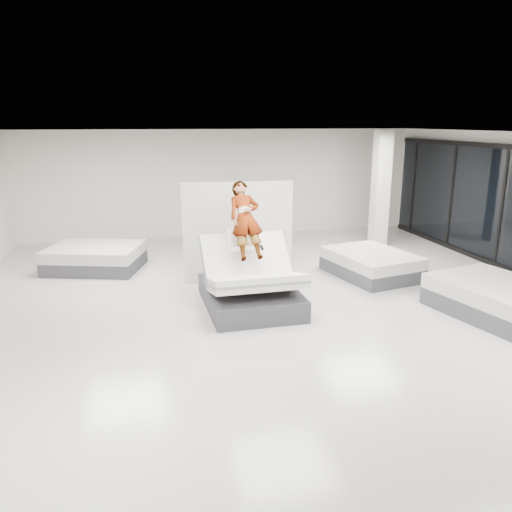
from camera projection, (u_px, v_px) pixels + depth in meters
name	position (u px, v px, depth m)	size (l,w,h in m)	color
room	(287.00, 231.00, 8.57)	(14.00, 14.04, 3.20)	beige
hero_bed	(250.00, 285.00, 9.41)	(1.72, 2.25, 1.42)	#3B3B40
person	(246.00, 234.00, 9.48)	(0.60, 0.39, 1.65)	slate
remote	(262.00, 247.00, 9.25)	(0.05, 0.14, 0.03)	black
divider_panel	(238.00, 232.00, 10.87)	(2.40, 0.11, 2.18)	silver
flat_bed_right_far	(371.00, 264.00, 11.36)	(1.90, 2.28, 0.55)	#3B3B40
flat_bed_right_near	(499.00, 299.00, 9.05)	(2.10, 2.51, 0.60)	#3B3B40
flat_bed_left_far	(95.00, 258.00, 11.85)	(2.44, 2.09, 0.57)	#3B3B40
column	(380.00, 190.00, 13.67)	(0.40, 0.40, 3.20)	silver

